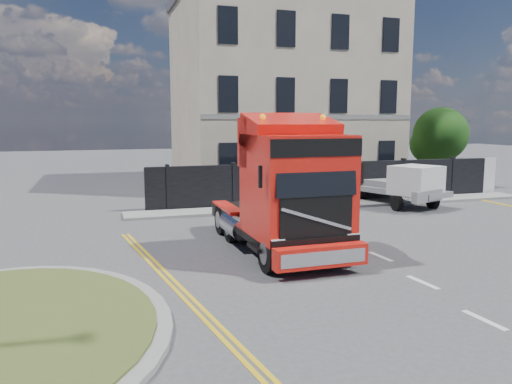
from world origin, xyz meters
name	(u,v)px	position (x,y,z in m)	size (l,w,h in m)	color
ground	(282,262)	(0.00, 0.00, 0.00)	(120.00, 120.00, 0.00)	#424244
hoarding_fence	(342,182)	(6.55, 9.00, 1.00)	(18.80, 0.25, 2.00)	black
georgian_building	(279,92)	(6.00, 16.50, 5.77)	(12.30, 10.30, 12.80)	beige
tree	(438,137)	(14.38, 12.10, 3.05)	(3.20, 3.20, 4.80)	#382619
pavement_far	(340,204)	(6.00, 8.10, 0.06)	(20.00, 1.60, 0.12)	gray
truck	(288,195)	(0.38, 0.60, 1.82)	(2.65, 6.82, 4.06)	black
flatbed_pickup	(408,185)	(8.70, 6.65, 1.07)	(3.43, 5.23, 1.99)	slate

